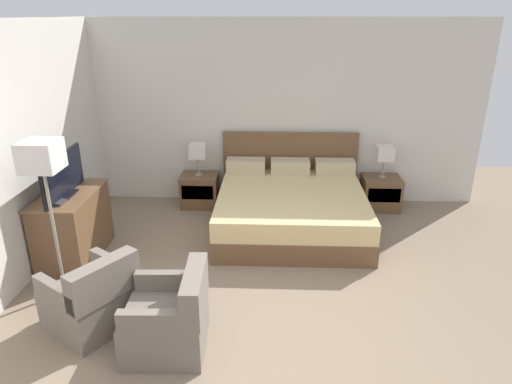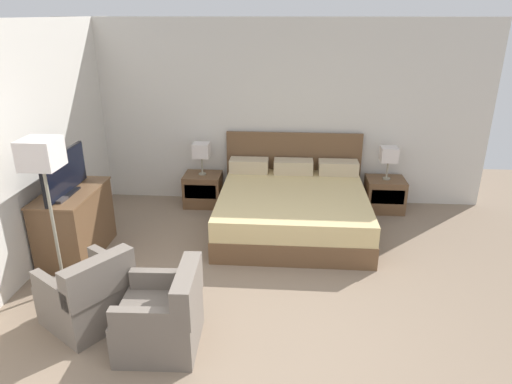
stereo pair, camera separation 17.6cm
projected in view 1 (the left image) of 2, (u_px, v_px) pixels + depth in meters
The scene contains 14 objects.
ground_plane at pixel (260, 356), 3.94m from camera, with size 10.78×10.78×0.00m, color #84705B.
wall_back at pixel (268, 114), 6.81m from camera, with size 6.36×0.06×2.72m, color beige.
wall_left at pixel (24, 152), 4.93m from camera, with size 0.06×5.39×2.72m, color beige.
bed at pixel (291, 207), 6.22m from camera, with size 2.04×2.05×1.11m.
nightstand_left at pixel (200, 190), 6.95m from camera, with size 0.55×0.46×0.49m.
nightstand_right at pixel (381, 193), 6.85m from camera, with size 0.55×0.46×0.49m.
table_lamp_left at pixel (198, 151), 6.73m from camera, with size 0.24×0.24×0.48m.
table_lamp_right at pixel (385, 154), 6.63m from camera, with size 0.24×0.24×0.48m.
dresser at pixel (73, 225), 5.40m from camera, with size 0.57×1.08×0.82m.
tv at pixel (63, 176), 5.12m from camera, with size 0.18×0.97×0.49m.
book_red_cover at pixel (55, 202), 4.97m from camera, with size 0.20×0.16×0.03m, color #383333.
armchair_by_window at pixel (93, 300), 4.23m from camera, with size 0.95×0.95×0.76m.
armchair_companion at pixel (170, 320), 3.96m from camera, with size 0.72×0.71×0.76m.
floor_lamp at pixel (43, 166), 4.33m from camera, with size 0.34×0.34×1.66m.
Camera 1 is at (0.10, -3.14, 2.76)m, focal length 32.00 mm.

